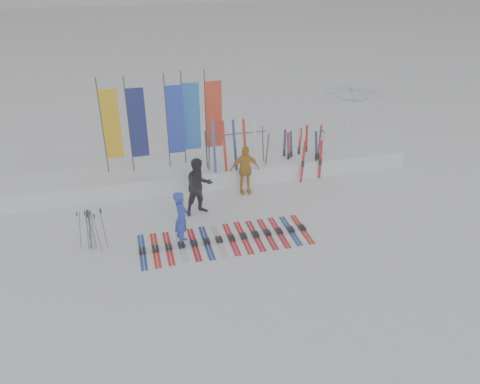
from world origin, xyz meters
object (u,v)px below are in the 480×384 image
object	(u,v)px
person_black	(199,187)
ski_rack	(237,145)
tent_canopy	(349,120)
person_blue	(181,218)
ski_row	(225,239)
person_yellow	(245,170)

from	to	relation	value
person_black	ski_rack	bearing A→B (deg)	33.03
ski_rack	person_black	bearing A→B (deg)	-132.07
tent_canopy	ski_rack	world-z (taller)	tent_canopy
person_blue	tent_canopy	bearing A→B (deg)	-44.09
person_black	ski_row	bearing A→B (deg)	-91.46
person_yellow	tent_canopy	size ratio (longest dim) A/B	0.55
tent_canopy	person_blue	bearing A→B (deg)	-146.92
person_black	person_yellow	size ratio (longest dim) A/B	1.09
person_black	ski_rack	distance (m)	2.47
ski_row	person_black	bearing A→B (deg)	103.44
tent_canopy	person_yellow	bearing A→B (deg)	-154.87
ski_row	ski_rack	size ratio (longest dim) A/B	2.33
person_blue	person_black	xyz separation A→B (m)	(0.75, 1.48, 0.12)
person_blue	ski_rack	bearing A→B (deg)	-23.07
person_black	ski_rack	world-z (taller)	ski_rack
tent_canopy	ski_rack	size ratio (longest dim) A/B	1.48
person_blue	tent_canopy	size ratio (longest dim) A/B	0.52
person_blue	ski_rack	world-z (taller)	ski_rack
person_blue	person_black	bearing A→B (deg)	-14.06
person_yellow	ski_row	bearing A→B (deg)	-115.46
person_blue	ski_rack	size ratio (longest dim) A/B	0.77
person_black	person_yellow	xyz separation A→B (m)	(1.68, 0.97, -0.07)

